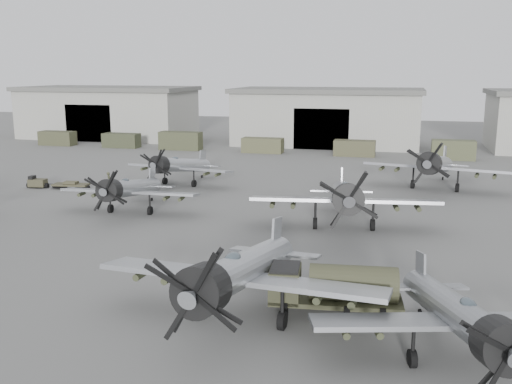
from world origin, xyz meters
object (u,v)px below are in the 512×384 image
at_px(fuel_tanker, 334,286).
at_px(tug_trailer, 50,184).
at_px(aircraft_mid_1, 129,189).
at_px(aircraft_far_1, 436,165).
at_px(aircraft_far_0, 178,165).
at_px(aircraft_near_2, 461,317).
at_px(ground_crew, 109,181).
at_px(aircraft_near_1, 238,273).
at_px(aircraft_mid_2, 345,196).

relative_size(fuel_tanker, tug_trailer, 1.05).
distance_m(aircraft_mid_1, fuel_tanker, 23.95).
bearing_deg(aircraft_far_1, tug_trailer, -156.05).
xyz_separation_m(aircraft_far_0, tug_trailer, (-11.89, -4.34, -1.61)).
distance_m(aircraft_near_2, aircraft_far_0, 39.46).
height_order(fuel_tanker, tug_trailer, fuel_tanker).
relative_size(aircraft_far_0, fuel_tanker, 1.76).
bearing_deg(aircraft_mid_1, fuel_tanker, -42.62).
distance_m(aircraft_far_0, fuel_tanker, 33.10).
height_order(aircraft_far_1, ground_crew, aircraft_far_1).
bearing_deg(ground_crew, aircraft_near_1, -161.65).
distance_m(aircraft_mid_2, fuel_tanker, 14.93).
xyz_separation_m(aircraft_mid_2, ground_crew, (-23.84, 8.88, -1.67)).
distance_m(tug_trailer, ground_crew, 6.07).
height_order(aircraft_near_2, fuel_tanker, aircraft_near_2).
bearing_deg(aircraft_mid_2, tug_trailer, 156.67).
bearing_deg(aircraft_far_1, aircraft_mid_1, -135.87).
bearing_deg(aircraft_mid_2, aircraft_far_0, 137.18).
distance_m(aircraft_mid_1, aircraft_far_1, 29.28).
relative_size(aircraft_near_1, ground_crew, 7.97).
bearing_deg(aircraft_near_1, aircraft_mid_1, 133.41).
distance_m(fuel_tanker, tug_trailer, 38.36).
relative_size(aircraft_far_1, tug_trailer, 2.27).
relative_size(aircraft_mid_1, tug_trailer, 1.85).
height_order(aircraft_mid_1, aircraft_mid_2, aircraft_mid_2).
bearing_deg(tug_trailer, ground_crew, 2.58).
bearing_deg(tug_trailer, aircraft_mid_1, -37.52).
xyz_separation_m(aircraft_mid_2, fuel_tanker, (1.00, -14.85, -1.13)).
bearing_deg(aircraft_mid_1, aircraft_near_1, -53.74).
distance_m(aircraft_far_1, tug_trailer, 37.95).
relative_size(aircraft_near_2, aircraft_mid_1, 1.03).
relative_size(aircraft_mid_1, fuel_tanker, 1.76).
relative_size(aircraft_near_2, aircraft_mid_2, 0.84).
height_order(aircraft_mid_2, tug_trailer, aircraft_mid_2).
xyz_separation_m(aircraft_near_2, tug_trailer, (-36.22, 26.74, -1.67)).
height_order(aircraft_mid_1, fuel_tanker, aircraft_mid_1).
xyz_separation_m(aircraft_far_1, tug_trailer, (-36.95, -8.42, -2.08)).
bearing_deg(aircraft_mid_2, aircraft_far_1, 58.09).
bearing_deg(ground_crew, fuel_tanker, -153.91).
xyz_separation_m(aircraft_mid_1, aircraft_far_1, (24.55, 15.95, 0.46)).
bearing_deg(tug_trailer, aircraft_far_0, 13.78).
relative_size(aircraft_mid_2, tug_trailer, 2.27).
relative_size(aircraft_far_1, ground_crew, 8.18).
relative_size(aircraft_mid_1, ground_crew, 6.65).
relative_size(aircraft_near_2, fuel_tanker, 1.80).
bearing_deg(tug_trailer, aircraft_near_1, -49.43).
bearing_deg(aircraft_far_0, aircraft_mid_2, -25.03).
height_order(aircraft_near_2, aircraft_far_1, aircraft_far_1).
height_order(aircraft_far_1, fuel_tanker, aircraft_far_1).
bearing_deg(aircraft_near_1, fuel_tanker, 33.34).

